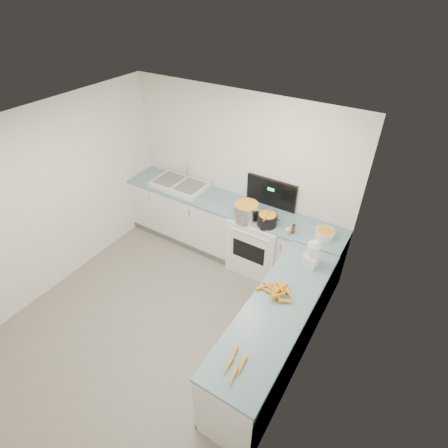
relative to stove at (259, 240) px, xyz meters
The scene contains 19 objects.
floor 1.84m from the stove, 108.07° to the right, with size 3.50×4.00×0.00m, color gray, non-canonical shape.
ceiling 2.69m from the stove, 108.07° to the right, with size 3.50×4.00×0.00m, color white, non-canonical shape.
wall_back 1.00m from the stove, 150.23° to the left, with size 3.50×2.50×0.00m, color white, non-canonical shape.
wall_left 2.96m from the stove, 143.77° to the right, with size 4.00×2.50×0.00m, color white, non-canonical shape.
wall_right 2.21m from the stove, 54.55° to the right, with size 4.00×2.50×0.00m, color white, non-canonical shape.
counter_back 0.55m from the stove, behind, with size 3.50×0.62×0.94m.
counter_right 1.65m from the stove, 56.99° to the right, with size 0.62×2.20×0.94m.
stove is the anchor object (origin of this frame).
sink 1.54m from the stove, behind, with size 0.86×0.52×0.31m.
steel_pot 0.62m from the stove, 128.56° to the right, with size 0.34×0.34×0.25m, color silver.
black_pot 0.59m from the stove, 44.68° to the right, with size 0.26×0.26×0.19m, color black.
wooden_spoon 0.69m from the stove, 44.68° to the right, with size 0.02×0.02×0.36m, color #AD7A47.
mixing_bowl 1.05m from the stove, ahead, with size 0.24×0.24×0.11m, color white.
extract_bottle 0.77m from the stove, 15.68° to the right, with size 0.05×0.05×0.12m, color #593319.
spice_jar 0.74m from the stove, 24.35° to the right, with size 0.05×0.05×0.08m, color #E5B266.
food_processor 1.27m from the stove, 31.92° to the right, with size 0.18×0.22×0.33m.
carrot_pile 1.55m from the stove, 56.02° to the right, with size 0.46×0.32×0.09m.
peeled_carrots 2.39m from the stove, 68.68° to the right, with size 0.19×0.36×0.04m.
peelings 1.76m from the stove, behind, with size 0.22×0.25×0.01m.
Camera 1 is at (2.23, -1.99, 3.76)m, focal length 28.00 mm.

